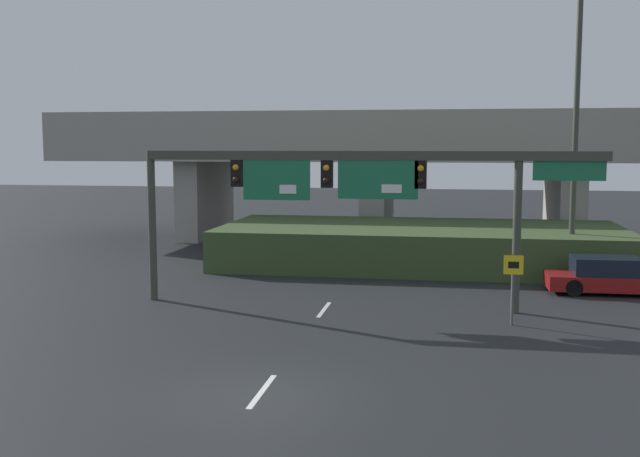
# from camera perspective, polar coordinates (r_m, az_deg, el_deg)

# --- Properties ---
(ground_plane) EXTENTS (160.00, 160.00, 0.00)m
(ground_plane) POSITION_cam_1_polar(r_m,az_deg,el_deg) (17.50, -4.60, -12.46)
(ground_plane) COLOR black
(lane_markings) EXTENTS (0.14, 28.41, 0.01)m
(lane_markings) POSITION_cam_1_polar(r_m,az_deg,el_deg) (30.06, 1.67, -4.41)
(lane_markings) COLOR silver
(lane_markings) RESTS_ON ground
(signal_gantry) EXTENTS (15.89, 0.44, 5.44)m
(signal_gantry) POSITION_cam_1_polar(r_m,az_deg,el_deg) (25.72, 2.55, 3.71)
(signal_gantry) COLOR #383D33
(signal_gantry) RESTS_ON ground
(speed_limit_sign) EXTENTS (0.60, 0.11, 2.27)m
(speed_limit_sign) POSITION_cam_1_polar(r_m,az_deg,el_deg) (24.15, 14.49, -3.72)
(speed_limit_sign) COLOR #4C4C4C
(speed_limit_sign) RESTS_ON ground
(highway_light_pole_near) EXTENTS (0.70, 0.36, 17.66)m
(highway_light_pole_near) POSITION_cam_1_polar(r_m,az_deg,el_deg) (33.83, 19.08, 12.12)
(highway_light_pole_near) COLOR #383D33
(highway_light_pole_near) RESTS_ON ground
(overpass_bridge) EXTENTS (37.58, 9.12, 7.47)m
(overpass_bridge) POSITION_cam_1_polar(r_m,az_deg,el_deg) (44.40, 4.43, 5.65)
(overpass_bridge) COLOR gray
(overpass_bridge) RESTS_ON ground
(grass_embankment) EXTENTS (18.64, 8.38, 1.83)m
(grass_embankment) POSITION_cam_1_polar(r_m,az_deg,el_deg) (35.64, 7.68, -1.27)
(grass_embankment) COLOR #384C28
(grass_embankment) RESTS_ON ground
(parked_sedan_near_right) EXTENTS (4.71, 1.89, 1.39)m
(parked_sedan_near_right) POSITION_cam_1_polar(r_m,az_deg,el_deg) (30.59, 21.13, -3.43)
(parked_sedan_near_right) COLOR maroon
(parked_sedan_near_right) RESTS_ON ground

